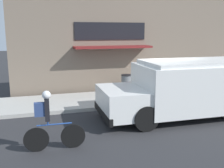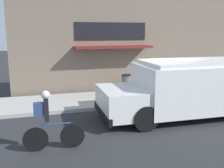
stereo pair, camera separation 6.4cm
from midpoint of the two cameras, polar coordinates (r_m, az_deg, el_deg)
The scene contains 6 objects.
ground_plane at distance 11.34m, azimuth 9.76°, elevation -4.65°, with size 70.00×70.00×0.00m, color #2B2B2D.
sidewalk at distance 12.51m, azimuth 7.01°, elevation -2.69°, with size 28.00×2.72×0.15m.
storefront at distance 13.68m, azimuth 4.23°, elevation 8.91°, with size 12.18×1.06×5.01m.
school_bus at distance 10.09m, azimuth 17.18°, elevation -0.61°, with size 6.42×2.84×2.07m.
cyclist at distance 7.10m, azimuth -13.68°, elevation -7.92°, with size 1.62×0.22×1.63m.
trash_bin at distance 12.85m, azimuth 3.09°, elevation 0.11°, with size 0.55×0.55×0.88m.
Camera 1 is at (-4.94, -9.72, 3.13)m, focal length 42.00 mm.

